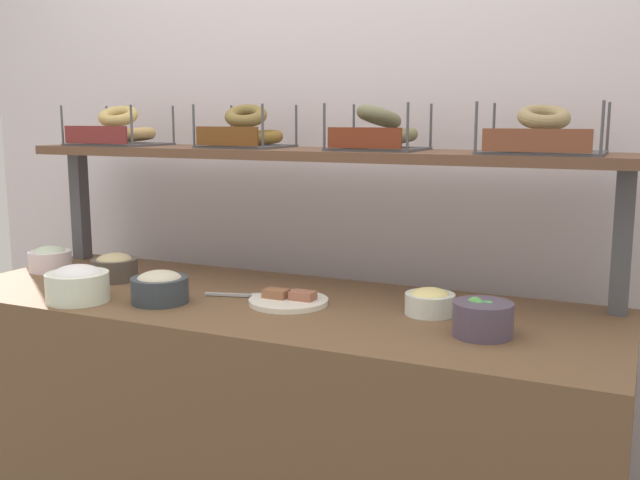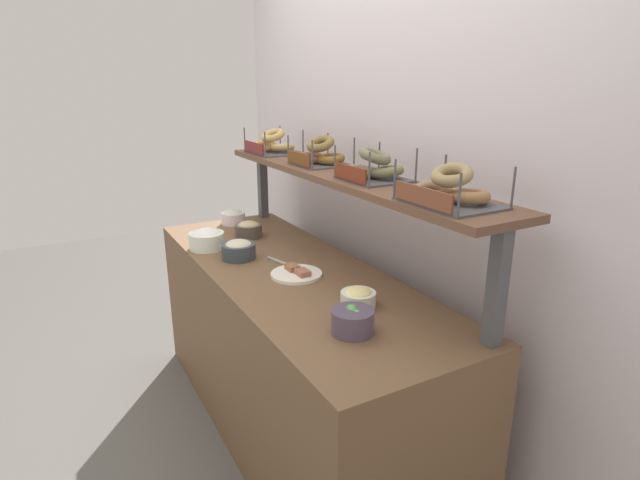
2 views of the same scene
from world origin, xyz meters
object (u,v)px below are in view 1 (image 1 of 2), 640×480
at_px(bowl_tuna_salad, 160,287).
at_px(bowl_hummus, 115,267).
at_px(bagel_basket_sesame, 118,132).
at_px(serving_plate_white, 289,300).
at_px(bowl_egg_salad, 430,301).
at_px(bagel_basket_everything, 542,137).
at_px(bowl_cream_cheese, 78,283).
at_px(bagel_basket_cinnamon_raisin, 245,133).
at_px(bowl_scallion_spread, 50,259).
at_px(bagel_basket_poppy, 378,134).
at_px(serving_spoon_near_plate, 244,295).
at_px(bowl_veggie_mix, 482,318).

height_order(bowl_tuna_salad, bowl_hummus, bowl_tuna_salad).
bearing_deg(bagel_basket_sesame, serving_plate_white, -17.77).
xyz_separation_m(bowl_egg_salad, serving_plate_white, (-0.40, -0.06, -0.02)).
bearing_deg(bowl_egg_salad, bowl_tuna_salad, -164.47).
bearing_deg(bagel_basket_everything, bowl_hummus, -170.33).
xyz_separation_m(bowl_cream_cheese, bagel_basket_cinnamon_raisin, (0.26, 0.52, 0.42)).
height_order(bowl_scallion_spread, bagel_basket_everything, bagel_basket_everything).
bearing_deg(bagel_basket_poppy, bowl_cream_cheese, -144.61).
height_order(bowl_egg_salad, serving_spoon_near_plate, bowl_egg_salad).
height_order(bowl_veggie_mix, serving_spoon_near_plate, bowl_veggie_mix).
relative_size(bagel_basket_sesame, bagel_basket_cinnamon_raisin, 1.19).
relative_size(bowl_veggie_mix, bowl_scallion_spread, 1.03).
bearing_deg(bowl_scallion_spread, bagel_basket_cinnamon_raisin, 19.89).
distance_m(bowl_scallion_spread, serving_spoon_near_plate, 0.81).
height_order(bowl_hummus, bagel_basket_cinnamon_raisin, bagel_basket_cinnamon_raisin).
distance_m(bowl_cream_cheese, bagel_basket_sesame, 0.69).
height_order(serving_spoon_near_plate, bagel_basket_poppy, bagel_basket_poppy).
bearing_deg(bagel_basket_cinnamon_raisin, bagel_basket_everything, -2.01).
bearing_deg(bowl_veggie_mix, bowl_cream_cheese, -172.07).
bearing_deg(bowl_veggie_mix, serving_spoon_near_plate, 173.36).
distance_m(bowl_veggie_mix, bagel_basket_everything, 0.55).
bearing_deg(bowl_hummus, serving_plate_white, -2.97).
height_order(bowl_tuna_salad, bagel_basket_cinnamon_raisin, bagel_basket_cinnamon_raisin).
xyz_separation_m(bowl_hummus, bagel_basket_cinnamon_raisin, (0.35, 0.26, 0.43)).
relative_size(bowl_scallion_spread, bowl_egg_salad, 1.06).
bearing_deg(bowl_scallion_spread, bowl_egg_salad, 0.51).
height_order(bowl_egg_salad, bagel_basket_cinnamon_raisin, bagel_basket_cinnamon_raisin).
bearing_deg(serving_plate_white, bagel_basket_cinnamon_raisin, 136.65).
xyz_separation_m(bagel_basket_cinnamon_raisin, bagel_basket_poppy, (0.47, -0.00, 0.00)).
height_order(bowl_hummus, bowl_cream_cheese, bowl_cream_cheese).
height_order(bowl_veggie_mix, bagel_basket_cinnamon_raisin, bagel_basket_cinnamon_raisin).
height_order(bowl_tuna_salad, bowl_scallion_spread, bowl_tuna_salad).
bearing_deg(bagel_basket_everything, bowl_cream_cheese, -158.13).
height_order(bagel_basket_poppy, bagel_basket_everything, bagel_basket_poppy).
bearing_deg(bagel_basket_everything, serving_plate_white, -158.25).
height_order(bagel_basket_sesame, bagel_basket_everything, bagel_basket_sesame).
distance_m(bowl_tuna_salad, bagel_basket_cinnamon_raisin, 0.61).
relative_size(serving_plate_white, bagel_basket_sesame, 0.73).
distance_m(serving_spoon_near_plate, bagel_basket_poppy, 0.63).
height_order(bowl_cream_cheese, bagel_basket_everything, bagel_basket_everything).
bearing_deg(bagel_basket_cinnamon_raisin, bowl_cream_cheese, -116.82).
bearing_deg(bowl_hummus, bowl_cream_cheese, -71.06).
height_order(bowl_tuna_salad, serving_plate_white, bowl_tuna_salad).
distance_m(bowl_scallion_spread, bowl_hummus, 0.30).
height_order(bowl_egg_salad, bagel_basket_everything, bagel_basket_everything).
distance_m(serving_plate_white, serving_spoon_near_plate, 0.16).
distance_m(bowl_veggie_mix, bowl_scallion_spread, 1.54).
relative_size(bowl_hummus, bagel_basket_poppy, 0.55).
bearing_deg(bowl_scallion_spread, serving_plate_white, -3.14).
xyz_separation_m(bowl_hummus, bagel_basket_everything, (1.30, 0.22, 0.43)).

